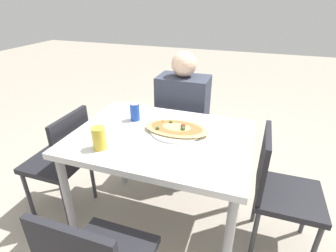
% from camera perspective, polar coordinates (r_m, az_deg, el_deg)
% --- Properties ---
extents(ground_plane, '(14.00, 14.00, 0.00)m').
position_cam_1_polar(ground_plane, '(2.13, -1.27, -20.53)').
color(ground_plane, '#9E9384').
extents(dining_table, '(1.11, 0.82, 0.77)m').
position_cam_1_polar(dining_table, '(1.69, -1.51, -4.53)').
color(dining_table, silver).
rests_on(dining_table, ground_plane).
extents(chair_far_seated, '(0.40, 0.40, 0.85)m').
position_cam_1_polar(chair_far_seated, '(2.42, 3.76, 0.23)').
color(chair_far_seated, black).
rests_on(chair_far_seated, ground_plane).
extents(chair_side_left, '(0.40, 0.40, 0.85)m').
position_cam_1_polar(chair_side_left, '(2.09, -22.00, -6.45)').
color(chair_side_left, black).
rests_on(chair_side_left, ground_plane).
extents(chair_side_right, '(0.40, 0.40, 0.85)m').
position_cam_1_polar(chair_side_right, '(1.82, 23.02, -12.21)').
color(chair_side_right, black).
rests_on(chair_side_right, ground_plane).
extents(person_seated, '(0.42, 0.29, 1.17)m').
position_cam_1_polar(person_seated, '(2.23, 3.16, 3.77)').
color(person_seated, '#2D2D38').
rests_on(person_seated, ground_plane).
extents(pizza_main, '(0.42, 0.33, 0.05)m').
position_cam_1_polar(pizza_main, '(1.68, 1.85, -0.62)').
color(pizza_main, white).
rests_on(pizza_main, dining_table).
extents(soda_can, '(0.07, 0.07, 0.12)m').
position_cam_1_polar(soda_can, '(1.84, -7.22, 3.09)').
color(soda_can, '#1E47B2').
rests_on(soda_can, dining_table).
extents(drink_glass, '(0.08, 0.08, 0.13)m').
position_cam_1_polar(drink_glass, '(1.53, -14.79, -2.58)').
color(drink_glass, gold).
rests_on(drink_glass, dining_table).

